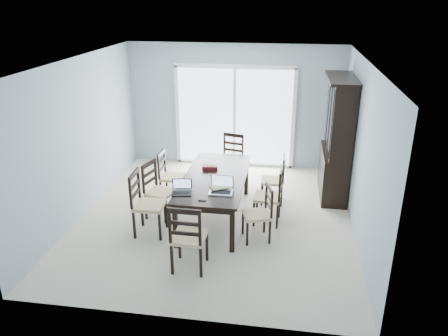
{
  "coord_description": "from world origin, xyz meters",
  "views": [
    {
      "loc": [
        1.12,
        -6.45,
        3.53
      ],
      "look_at": [
        0.15,
        0.0,
        0.91
      ],
      "focal_mm": 35.0,
      "sensor_mm": 36.0,
      "label": 1
    }
  ],
  "objects_px": {
    "laptop_dark": "(182,191)",
    "game_box": "(210,167)",
    "cell_phone": "(202,200)",
    "chair_end_near": "(187,232)",
    "chair_left_mid": "(155,184)",
    "chair_right_near": "(262,207)",
    "chair_left_near": "(143,196)",
    "hot_tub": "(212,130)",
    "laptop_silver": "(221,189)",
    "chair_left_far": "(168,170)",
    "chair_end_far": "(232,154)",
    "china_hutch": "(337,140)",
    "dining_table": "(215,181)",
    "chair_right_mid": "(274,190)",
    "chair_right_far": "(278,174)"
  },
  "relations": [
    {
      "from": "chair_left_mid",
      "to": "cell_phone",
      "type": "height_order",
      "value": "chair_left_mid"
    },
    {
      "from": "chair_end_far",
      "to": "game_box",
      "type": "xyz_separation_m",
      "value": [
        -0.21,
        -1.22,
        0.18
      ]
    },
    {
      "from": "chair_end_near",
      "to": "laptop_silver",
      "type": "xyz_separation_m",
      "value": [
        0.3,
        0.97,
        0.19
      ]
    },
    {
      "from": "chair_end_far",
      "to": "chair_end_near",
      "type": "bearing_deg",
      "value": 100.81
    },
    {
      "from": "chair_left_near",
      "to": "chair_right_far",
      "type": "bearing_deg",
      "value": 123.33
    },
    {
      "from": "chair_left_near",
      "to": "chair_left_far",
      "type": "bearing_deg",
      "value": 176.59
    },
    {
      "from": "chair_left_near",
      "to": "game_box",
      "type": "height_order",
      "value": "chair_left_near"
    },
    {
      "from": "dining_table",
      "to": "chair_left_near",
      "type": "bearing_deg",
      "value": -147.02
    },
    {
      "from": "chair_right_mid",
      "to": "chair_end_far",
      "type": "height_order",
      "value": "chair_end_far"
    },
    {
      "from": "game_box",
      "to": "hot_tub",
      "type": "distance_m",
      "value": 3.25
    },
    {
      "from": "dining_table",
      "to": "hot_tub",
      "type": "distance_m",
      "value": 3.56
    },
    {
      "from": "chair_left_mid",
      "to": "chair_right_near",
      "type": "relative_size",
      "value": 1.09
    },
    {
      "from": "laptop_dark",
      "to": "game_box",
      "type": "relative_size",
      "value": 1.28
    },
    {
      "from": "chair_left_near",
      "to": "laptop_silver",
      "type": "xyz_separation_m",
      "value": [
        1.21,
        0.05,
        0.18
      ]
    },
    {
      "from": "cell_phone",
      "to": "game_box",
      "type": "distance_m",
      "value": 1.2
    },
    {
      "from": "chair_left_mid",
      "to": "game_box",
      "type": "height_order",
      "value": "chair_left_mid"
    },
    {
      "from": "chair_end_near",
      "to": "game_box",
      "type": "relative_size",
      "value": 4.59
    },
    {
      "from": "china_hutch",
      "to": "game_box",
      "type": "distance_m",
      "value": 2.38
    },
    {
      "from": "chair_right_near",
      "to": "hot_tub",
      "type": "relative_size",
      "value": 0.52
    },
    {
      "from": "chair_right_near",
      "to": "laptop_silver",
      "type": "relative_size",
      "value": 2.83
    },
    {
      "from": "laptop_dark",
      "to": "game_box",
      "type": "xyz_separation_m",
      "value": [
        0.24,
        1.02,
        -0.02
      ]
    },
    {
      "from": "chair_left_far",
      "to": "hot_tub",
      "type": "bearing_deg",
      "value": 175.61
    },
    {
      "from": "game_box",
      "to": "chair_right_near",
      "type": "bearing_deg",
      "value": -42.21
    },
    {
      "from": "chair_right_mid",
      "to": "laptop_dark",
      "type": "bearing_deg",
      "value": 120.36
    },
    {
      "from": "dining_table",
      "to": "chair_end_far",
      "type": "height_order",
      "value": "chair_end_far"
    },
    {
      "from": "hot_tub",
      "to": "chair_right_far",
      "type": "bearing_deg",
      "value": -58.82
    },
    {
      "from": "chair_right_far",
      "to": "hot_tub",
      "type": "distance_m",
      "value": 3.22
    },
    {
      "from": "china_hutch",
      "to": "game_box",
      "type": "relative_size",
      "value": 8.66
    },
    {
      "from": "cell_phone",
      "to": "chair_end_near",
      "type": "bearing_deg",
      "value": -98.51
    },
    {
      "from": "chair_left_mid",
      "to": "chair_end_far",
      "type": "relative_size",
      "value": 0.97
    },
    {
      "from": "chair_end_far",
      "to": "game_box",
      "type": "relative_size",
      "value": 4.47
    },
    {
      "from": "game_box",
      "to": "chair_left_far",
      "type": "bearing_deg",
      "value": 160.51
    },
    {
      "from": "chair_left_near",
      "to": "chair_left_mid",
      "type": "relative_size",
      "value": 1.07
    },
    {
      "from": "chair_right_near",
      "to": "chair_end_far",
      "type": "xyz_separation_m",
      "value": [
        -0.75,
        2.09,
        0.06
      ]
    },
    {
      "from": "chair_right_near",
      "to": "laptop_dark",
      "type": "bearing_deg",
      "value": 79.93
    },
    {
      "from": "chair_right_near",
      "to": "laptop_dark",
      "type": "xyz_separation_m",
      "value": [
        -1.2,
        -0.15,
        0.26
      ]
    },
    {
      "from": "chair_right_near",
      "to": "chair_end_far",
      "type": "relative_size",
      "value": 0.89
    },
    {
      "from": "chair_right_mid",
      "to": "chair_right_far",
      "type": "relative_size",
      "value": 1.08
    },
    {
      "from": "chair_end_far",
      "to": "laptop_silver",
      "type": "xyz_separation_m",
      "value": [
        0.13,
        -2.13,
        0.21
      ]
    },
    {
      "from": "laptop_silver",
      "to": "hot_tub",
      "type": "height_order",
      "value": "laptop_silver"
    },
    {
      "from": "chair_left_mid",
      "to": "chair_end_near",
      "type": "relative_size",
      "value": 0.95
    },
    {
      "from": "chair_left_far",
      "to": "chair_left_near",
      "type": "bearing_deg",
      "value": -0.5
    },
    {
      "from": "chair_left_far",
      "to": "chair_end_far",
      "type": "relative_size",
      "value": 0.93
    },
    {
      "from": "dining_table",
      "to": "chair_left_mid",
      "type": "distance_m",
      "value": 1.0
    },
    {
      "from": "laptop_silver",
      "to": "game_box",
      "type": "bearing_deg",
      "value": 109.13
    },
    {
      "from": "chair_end_near",
      "to": "china_hutch",
      "type": "bearing_deg",
      "value": 54.09
    },
    {
      "from": "dining_table",
      "to": "chair_right_near",
      "type": "xyz_separation_m",
      "value": [
        0.82,
        -0.57,
        -0.14
      ]
    },
    {
      "from": "chair_left_far",
      "to": "laptop_dark",
      "type": "distance_m",
      "value": 1.46
    },
    {
      "from": "chair_right_near",
      "to": "hot_tub",
      "type": "distance_m",
      "value": 4.32
    },
    {
      "from": "laptop_dark",
      "to": "laptop_silver",
      "type": "height_order",
      "value": "laptop_silver"
    }
  ]
}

